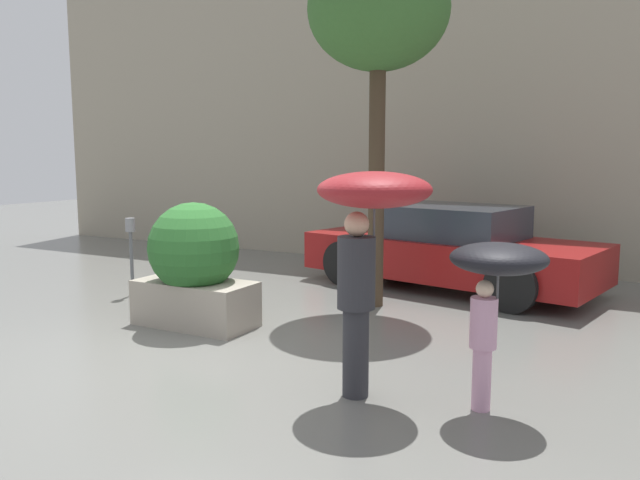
{
  "coord_description": "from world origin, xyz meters",
  "views": [
    {
      "loc": [
        4.25,
        -4.91,
        2.05
      ],
      "look_at": [
        0.74,
        1.6,
        1.05
      ],
      "focal_mm": 35.0,
      "sensor_mm": 36.0,
      "label": 1
    }
  ],
  "objects_px": {
    "person_child": "(496,275)",
    "parking_meter": "(131,240)",
    "parked_car_near": "(450,249)",
    "planter_box": "(194,265)",
    "street_tree": "(378,14)",
    "person_adult": "(369,221)"
  },
  "relations": [
    {
      "from": "person_child",
      "to": "parking_meter",
      "type": "relative_size",
      "value": 1.19
    },
    {
      "from": "person_child",
      "to": "parked_car_near",
      "type": "height_order",
      "value": "person_child"
    },
    {
      "from": "parking_meter",
      "to": "parked_car_near",
      "type": "bearing_deg",
      "value": 34.95
    },
    {
      "from": "planter_box",
      "to": "street_tree",
      "type": "xyz_separation_m",
      "value": [
        1.52,
        1.97,
        3.12
      ]
    },
    {
      "from": "parking_meter",
      "to": "street_tree",
      "type": "bearing_deg",
      "value": 18.01
    },
    {
      "from": "parked_car_near",
      "to": "person_child",
      "type": "bearing_deg",
      "value": -148.22
    },
    {
      "from": "planter_box",
      "to": "person_adult",
      "type": "height_order",
      "value": "person_adult"
    },
    {
      "from": "street_tree",
      "to": "planter_box",
      "type": "bearing_deg",
      "value": -127.78
    },
    {
      "from": "person_adult",
      "to": "parked_car_near",
      "type": "xyz_separation_m",
      "value": [
        -0.68,
        4.7,
        -0.9
      ]
    },
    {
      "from": "street_tree",
      "to": "parking_meter",
      "type": "bearing_deg",
      "value": -161.99
    },
    {
      "from": "person_adult",
      "to": "parked_car_near",
      "type": "height_order",
      "value": "person_adult"
    },
    {
      "from": "street_tree",
      "to": "parking_meter",
      "type": "distance_m",
      "value": 4.71
    },
    {
      "from": "parked_car_near",
      "to": "street_tree",
      "type": "height_order",
      "value": "street_tree"
    },
    {
      "from": "person_adult",
      "to": "parking_meter",
      "type": "xyz_separation_m",
      "value": [
        -4.65,
        1.92,
        -0.68
      ]
    },
    {
      "from": "person_adult",
      "to": "parking_meter",
      "type": "height_order",
      "value": "person_adult"
    },
    {
      "from": "planter_box",
      "to": "parking_meter",
      "type": "relative_size",
      "value": 1.31
    },
    {
      "from": "person_child",
      "to": "parking_meter",
      "type": "distance_m",
      "value": 5.94
    },
    {
      "from": "parked_car_near",
      "to": "street_tree",
      "type": "distance_m",
      "value": 3.71
    },
    {
      "from": "person_adult",
      "to": "street_tree",
      "type": "bearing_deg",
      "value": 82.15
    },
    {
      "from": "person_child",
      "to": "parking_meter",
      "type": "bearing_deg",
      "value": 155.98
    },
    {
      "from": "person_adult",
      "to": "planter_box",
      "type": "bearing_deg",
      "value": 128.83
    },
    {
      "from": "planter_box",
      "to": "street_tree",
      "type": "height_order",
      "value": "street_tree"
    }
  ]
}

